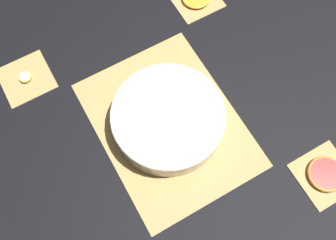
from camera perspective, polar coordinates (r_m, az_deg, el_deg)
ground_plane at (r=1.09m, az=0.00°, el=-0.68°), size 6.00×6.00×0.00m
bamboo_mat_center at (r=1.08m, az=0.00°, el=-0.62°), size 0.48×0.37×0.01m
coaster_mat_near_left at (r=1.21m, az=-19.90°, el=5.71°), size 0.14×0.14×0.01m
coaster_mat_far_right at (r=1.12m, az=21.78°, el=-7.42°), size 0.14×0.14×0.01m
fruit_salad_bowl at (r=1.04m, az=-0.00°, el=0.25°), size 0.30×0.30×0.07m
banana_coin_single at (r=1.21m, az=-20.01°, el=5.88°), size 0.04×0.04×0.01m
grapefruit_slice at (r=1.11m, az=21.94°, el=-7.30°), size 0.10×0.10×0.01m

